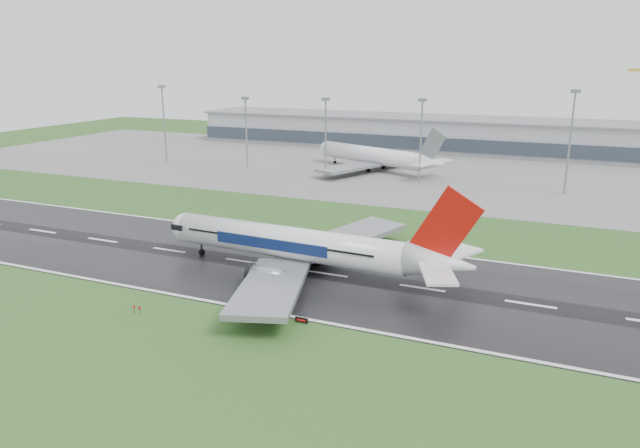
% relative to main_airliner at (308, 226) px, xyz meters
% --- Properties ---
extents(ground, '(520.00, 520.00, 0.00)m').
position_rel_main_airliner_xyz_m(ground, '(-16.06, 0.99, -10.20)').
color(ground, '#264E1C').
rests_on(ground, ground).
extents(runway, '(400.00, 45.00, 0.10)m').
position_rel_main_airliner_xyz_m(runway, '(-16.06, 0.99, -10.15)').
color(runway, black).
rests_on(runway, ground).
extents(apron, '(400.00, 130.00, 0.08)m').
position_rel_main_airliner_xyz_m(apron, '(-16.06, 125.99, -10.16)').
color(apron, slate).
rests_on(apron, ground).
extents(terminal, '(240.00, 36.00, 15.00)m').
position_rel_main_airliner_xyz_m(terminal, '(-16.06, 185.99, -2.70)').
color(terminal, '#9699A1').
rests_on(terminal, ground).
extents(main_airliner, '(71.27, 68.17, 20.20)m').
position_rel_main_airliner_xyz_m(main_airliner, '(0.00, 0.00, 0.00)').
color(main_airliner, silver).
rests_on(main_airliner, runway).
extents(parked_airliner, '(81.64, 79.26, 18.69)m').
position_rel_main_airliner_xyz_m(parked_airliner, '(-24.11, 118.30, -0.77)').
color(parked_airliner, silver).
rests_on(parked_airliner, apron).
extents(runway_sign, '(2.31, 0.60, 1.04)m').
position_rel_main_airliner_xyz_m(runway_sign, '(8.95, -22.46, -9.68)').
color(runway_sign, black).
rests_on(runway_sign, ground).
extents(floodmast_0, '(0.64, 0.64, 31.46)m').
position_rel_main_airliner_xyz_m(floodmast_0, '(-112.93, 100.99, 5.53)').
color(floodmast_0, gray).
rests_on(floodmast_0, ground).
extents(floodmast_1, '(0.64, 0.64, 27.62)m').
position_rel_main_airliner_xyz_m(floodmast_1, '(-72.85, 100.99, 3.61)').
color(floodmast_1, gray).
rests_on(floodmast_1, ground).
extents(floodmast_2, '(0.64, 0.64, 28.13)m').
position_rel_main_airliner_xyz_m(floodmast_2, '(-38.40, 100.99, 3.87)').
color(floodmast_2, gray).
rests_on(floodmast_2, ground).
extents(floodmast_3, '(0.64, 0.64, 28.78)m').
position_rel_main_airliner_xyz_m(floodmast_3, '(-1.80, 100.99, 4.19)').
color(floodmast_3, gray).
rests_on(floodmast_3, ground).
extents(floodmast_4, '(0.64, 0.64, 32.73)m').
position_rel_main_airliner_xyz_m(floodmast_4, '(46.94, 100.99, 6.17)').
color(floodmast_4, gray).
rests_on(floodmast_4, ground).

